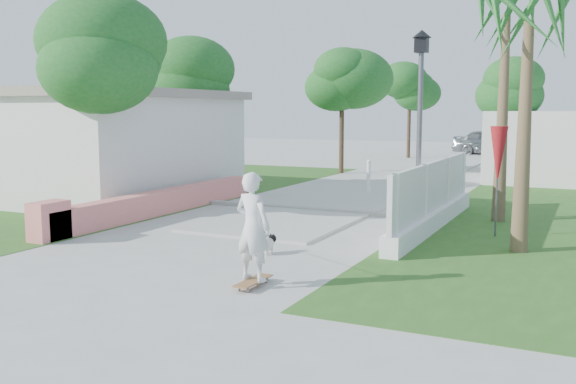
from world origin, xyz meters
The scene contains 20 objects.
ground centered at (0.00, 0.00, 0.00)m, with size 90.00×90.00×0.00m, color #B7B7B2.
path_strip centered at (0.00, 20.00, 0.03)m, with size 3.20×36.00×0.06m, color #B7B7B2.
curb centered at (0.00, 6.00, 0.05)m, with size 6.50×0.25×0.10m, color #999993.
grass_left centered at (-7.00, 8.00, 0.01)m, with size 8.00×20.00×0.01m, color #2C5A1C.
pink_wall centered at (-3.30, 3.55, 0.31)m, with size 0.45×8.20×0.80m.
house_left centered at (-8.00, 6.00, 1.64)m, with size 8.40×7.40×3.23m.
lattice_fence centered at (3.40, 5.00, 0.54)m, with size 0.35×7.00×1.50m.
street_lamp centered at (2.90, 5.50, 2.43)m, with size 0.44×0.44×4.44m.
bollard centered at (0.20, 10.00, 0.58)m, with size 0.14×0.14×1.09m.
patio_umbrella centered at (4.80, 4.50, 1.69)m, with size 0.36×0.36×2.30m.
tree_left_near centered at (-4.48, 2.98, 3.82)m, with size 3.60×3.60×5.28m.
tree_left_mid centered at (-5.48, 8.48, 3.50)m, with size 3.20×3.20×4.85m.
tree_path_left centered at (-2.98, 15.98, 3.82)m, with size 3.40×3.40×5.23m.
tree_path_right centered at (3.22, 19.98, 3.49)m, with size 3.00×3.00×4.79m.
tree_path_far centered at (-2.78, 25.98, 3.82)m, with size 3.20×3.20×5.17m.
palm_far centered at (4.60, 6.50, 4.48)m, with size 1.80×1.80×5.30m.
palm_near centered at (5.40, 3.20, 3.95)m, with size 1.80×1.80×4.70m.
skateboarder centered at (1.68, -0.19, 0.75)m, with size 1.16×2.66×1.73m.
dog centered at (1.25, 1.03, 0.20)m, with size 0.28×0.53×0.36m.
parked_car centered at (1.20, 29.84, 0.77)m, with size 1.82×4.53×1.54m, color #95979C.
Camera 1 is at (6.57, -9.23, 2.62)m, focal length 40.00 mm.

